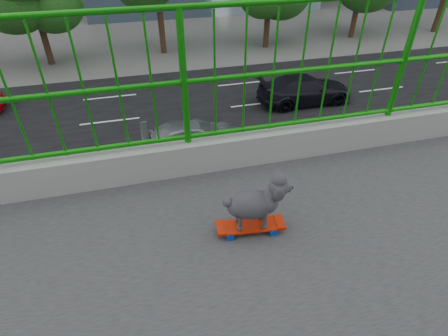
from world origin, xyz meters
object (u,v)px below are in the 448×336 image
object	(u,v)px
skateboard	(251,226)
car_7	(194,136)
poodle	(256,202)
car_3	(305,89)

from	to	relation	value
skateboard	car_7	size ratio (longest dim) A/B	0.11
poodle	car_7	xyz separation A→B (m)	(-11.89, 1.47, -6.62)
car_3	car_7	distance (m)	7.57
skateboard	car_3	xyz separation A→B (m)	(-15.09, 8.36, -6.28)
poodle	car_7	distance (m)	13.69
skateboard	car_7	xyz separation A→B (m)	(-11.89, 1.50, -6.38)
car_3	car_7	size ratio (longest dim) A/B	1.16
poodle	car_3	world-z (taller)	poodle
skateboard	car_7	distance (m)	13.57
car_7	poodle	bearing A→B (deg)	172.95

